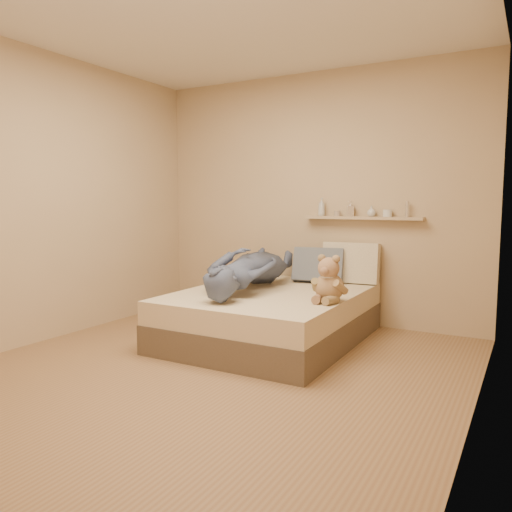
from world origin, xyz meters
The scene contains 10 objects.
room centered at (0.00, 0.00, 1.30)m, with size 3.80×3.80×3.80m.
bed centered at (0.00, 0.93, 0.22)m, with size 1.50×1.90×0.45m.
game_console centered at (-0.15, 0.38, 0.59)m, with size 0.17×0.11×0.05m.
teddy_bear centered at (0.63, 0.73, 0.61)m, with size 0.32×0.31×0.39m.
dark_plush centered at (-0.63, 1.67, 0.56)m, with size 0.16×0.16×0.25m.
pillow_cream centered at (0.47, 1.76, 0.65)m, with size 0.55×0.16×0.40m, color beige.
pillow_grey centered at (0.18, 1.62, 0.62)m, with size 0.50×0.14×0.34m, color slate.
person centered at (-0.24, 0.94, 0.65)m, with size 0.60×1.64×0.39m, color #475270.
wall_shelf centered at (0.55, 1.84, 1.10)m, with size 1.20×0.12×0.03m, color tan.
shelf_bottles centered at (0.46, 1.84, 1.18)m, with size 0.94×0.10×0.18m.
Camera 1 is at (2.06, -3.04, 1.26)m, focal length 35.00 mm.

